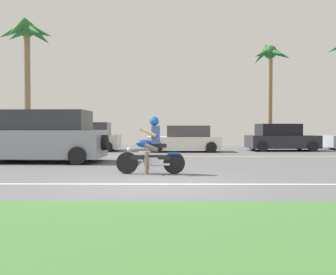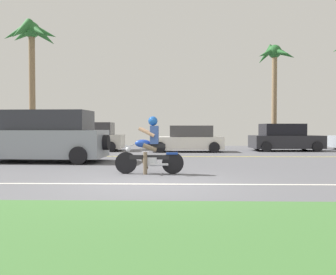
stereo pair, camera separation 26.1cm
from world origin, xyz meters
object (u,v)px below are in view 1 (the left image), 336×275
(parked_car_1, at_px, (86,138))
(parked_car_2, at_px, (185,139))
(motorcyclist, at_px, (151,150))
(palm_tree_1, at_px, (27,40))
(parked_car_3, at_px, (281,138))
(palm_tree_0, at_px, (270,64))
(suv_nearby, at_px, (42,137))

(parked_car_1, height_order, parked_car_2, parked_car_1)
(parked_car_1, bearing_deg, motorcyclist, -67.78)
(parked_car_1, distance_m, palm_tree_1, 7.82)
(parked_car_1, relative_size, parked_car_3, 0.98)
(parked_car_3, bearing_deg, palm_tree_0, 86.60)
(parked_car_2, xyz_separation_m, palm_tree_0, (5.62, 3.95, 4.70))
(parked_car_2, height_order, parked_car_3, parked_car_3)
(palm_tree_0, bearing_deg, parked_car_2, -144.87)
(suv_nearby, relative_size, palm_tree_1, 0.62)
(motorcyclist, height_order, palm_tree_0, palm_tree_0)
(suv_nearby, height_order, palm_tree_0, palm_tree_0)
(motorcyclist, bearing_deg, parked_car_1, 112.22)
(palm_tree_1, bearing_deg, palm_tree_0, 2.96)
(suv_nearby, xyz_separation_m, palm_tree_0, (11.28, 9.94, 4.41))
(palm_tree_0, relative_size, palm_tree_1, 0.83)
(suv_nearby, bearing_deg, parked_car_2, 46.59)
(parked_car_3, height_order, palm_tree_0, palm_tree_0)
(suv_nearby, relative_size, parked_car_2, 1.27)
(parked_car_3, distance_m, palm_tree_1, 16.47)
(parked_car_3, bearing_deg, palm_tree_1, 171.58)
(suv_nearby, relative_size, palm_tree_0, 0.75)
(palm_tree_0, xyz_separation_m, palm_tree_1, (-15.35, -0.79, 1.37))
(parked_car_1, xyz_separation_m, palm_tree_1, (-4.28, 2.61, 6.00))
(suv_nearby, distance_m, parked_car_1, 6.55)
(suv_nearby, xyz_separation_m, palm_tree_1, (-4.06, 9.15, 5.78))
(parked_car_2, xyz_separation_m, parked_car_3, (5.44, 0.92, 0.05))
(motorcyclist, xyz_separation_m, parked_car_1, (-4.13, 10.11, 0.05))
(parked_car_1, xyz_separation_m, palm_tree_0, (11.06, 3.40, 4.63))
(motorcyclist, xyz_separation_m, suv_nearby, (-4.35, 3.57, 0.26))
(parked_car_2, distance_m, palm_tree_0, 8.33)
(motorcyclist, distance_m, palm_tree_0, 15.89)
(parked_car_2, xyz_separation_m, palm_tree_1, (-9.73, 3.16, 6.07))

